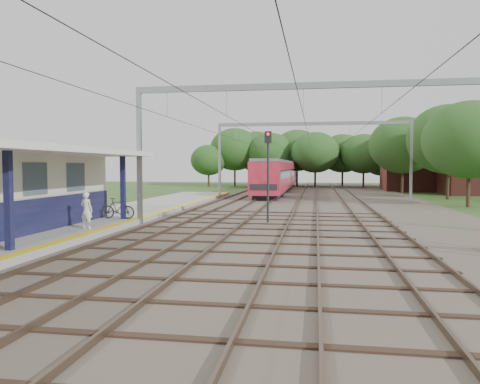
# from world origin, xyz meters

# --- Properties ---
(ground) EXTENTS (160.00, 160.00, 0.00)m
(ground) POSITION_xyz_m (0.00, 0.00, 0.00)
(ground) COLOR #2D4C1E
(ground) RESTS_ON ground
(ballast_bed) EXTENTS (18.00, 90.00, 0.10)m
(ballast_bed) POSITION_xyz_m (4.00, 30.00, 0.05)
(ballast_bed) COLOR #473D33
(ballast_bed) RESTS_ON ground
(platform) EXTENTS (5.00, 52.00, 0.35)m
(platform) POSITION_xyz_m (-7.50, 14.00, 0.17)
(platform) COLOR gray
(platform) RESTS_ON ground
(yellow_stripe) EXTENTS (0.45, 52.00, 0.01)m
(yellow_stripe) POSITION_xyz_m (-5.25, 14.00, 0.35)
(yellow_stripe) COLOR yellow
(yellow_stripe) RESTS_ON platform
(rail_tracks) EXTENTS (11.80, 88.00, 0.15)m
(rail_tracks) POSITION_xyz_m (1.50, 30.00, 0.18)
(rail_tracks) COLOR brown
(rail_tracks) RESTS_ON ballast_bed
(catenary_system) EXTENTS (17.22, 88.00, 7.00)m
(catenary_system) POSITION_xyz_m (3.39, 25.28, 5.51)
(catenary_system) COLOR gray
(catenary_system) RESTS_ON ground
(tree_band) EXTENTS (31.72, 30.88, 8.82)m
(tree_band) POSITION_xyz_m (3.84, 57.12, 4.92)
(tree_band) COLOR #382619
(tree_band) RESTS_ON ground
(house_near) EXTENTS (7.00, 6.12, 7.89)m
(house_near) POSITION_xyz_m (21.00, 46.00, 2.99)
(house_near) COLOR brown
(house_near) RESTS_ON ground
(house_far) EXTENTS (8.00, 6.12, 8.66)m
(house_far) POSITION_xyz_m (16.00, 52.00, 3.23)
(house_far) COLOR brown
(house_far) RESTS_ON ground
(person) EXTENTS (0.64, 0.49, 1.59)m
(person) POSITION_xyz_m (-6.00, 11.32, 1.14)
(person) COLOR white
(person) RESTS_ON platform
(bicycle) EXTENTS (1.77, 0.53, 1.06)m
(bicycle) POSITION_xyz_m (-6.19, 15.00, 0.88)
(bicycle) COLOR black
(bicycle) RESTS_ON platform
(train) EXTENTS (2.73, 33.97, 3.60)m
(train) POSITION_xyz_m (-0.50, 48.33, 2.01)
(train) COLOR black
(train) RESTS_ON ballast_bed
(signal_post) EXTENTS (0.36, 0.30, 4.86)m
(signal_post) POSITION_xyz_m (1.35, 16.75, 3.19)
(signal_post) COLOR black
(signal_post) RESTS_ON ground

